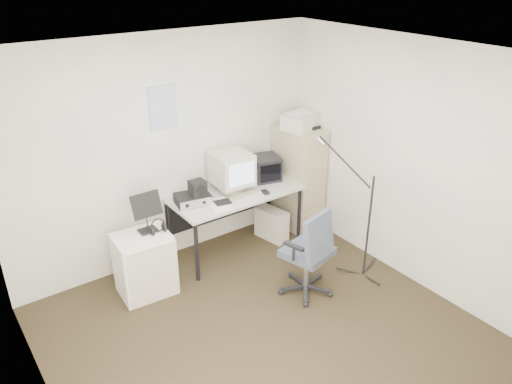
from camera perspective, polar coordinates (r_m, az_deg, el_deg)
floor at (r=4.75m, az=1.41°, el=-16.32°), size 3.60×3.60×0.01m
ceiling at (r=3.59m, az=1.85°, el=14.90°), size 3.60×3.60×0.01m
wall_back at (r=5.43m, az=-10.05°, el=4.53°), size 3.60×0.02×2.50m
wall_front at (r=3.06m, az=23.40°, el=-15.85°), size 3.60×0.02×2.50m
wall_left at (r=3.41m, az=-23.74°, el=-11.17°), size 0.02×3.60×2.50m
wall_right at (r=5.21m, az=17.55°, el=2.80°), size 0.02×3.60×2.50m
wall_calendar at (r=5.25m, az=-10.61°, el=9.54°), size 0.30×0.02×0.44m
filing_cabinet at (r=6.21m, az=4.83°, el=1.64°), size 0.40×0.60×1.30m
printer at (r=5.94m, az=5.22°, el=8.09°), size 0.53×0.43×0.18m
desk at (r=5.80m, az=-2.26°, el=-3.28°), size 1.50×0.70×0.73m
crt_monitor at (r=5.60m, az=-2.82°, el=2.32°), size 0.42×0.44×0.44m
crt_tv at (r=5.92m, az=1.09°, el=2.79°), size 0.38×0.40×0.28m
desk_speaker at (r=5.82m, az=-0.32°, el=1.78°), size 0.12×0.12×0.17m
keyboard at (r=5.50m, az=-1.49°, el=-0.54°), size 0.45×0.22×0.02m
mouse at (r=5.60m, az=1.07°, el=-0.01°), size 0.07×0.11×0.03m
radio_receiver at (r=5.41m, az=-7.24°, el=-0.77°), size 0.41×0.33×0.10m
radio_speaker at (r=5.34m, az=-6.69°, el=0.48°), size 0.16×0.15×0.16m
papers at (r=5.35m, az=-4.16°, el=-1.42°), size 0.27×0.33×0.02m
pc_tower at (r=6.08m, az=1.80°, el=-3.67°), size 0.26×0.44×0.38m
office_chair at (r=5.03m, az=5.89°, el=-6.65°), size 0.68×0.68×0.98m
side_cart at (r=5.21m, az=-12.63°, el=-8.06°), size 0.56×0.46×0.66m
music_stand at (r=5.01m, az=-12.47°, el=-2.23°), size 0.30×0.18×0.43m
headphones at (r=5.03m, az=-11.13°, el=-4.07°), size 0.20×0.20×0.03m
mic_stand at (r=5.26m, az=12.91°, el=-2.26°), size 0.03×0.03×1.53m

